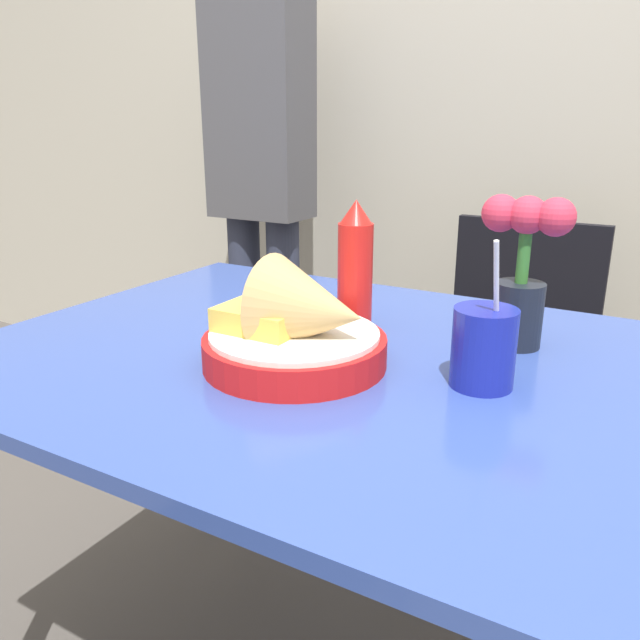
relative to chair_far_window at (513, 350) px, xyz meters
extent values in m
cube|color=#B7B2A3|center=(-0.11, 0.41, 0.80)|extent=(7.00, 0.06, 2.60)
cube|color=#334C9E|center=(-0.11, -0.81, 0.23)|extent=(1.17, 0.87, 0.02)
cylinder|color=black|center=(-0.64, -0.44, -0.14)|extent=(0.05, 0.05, 0.71)
cylinder|color=black|center=(-0.18, -0.27, -0.29)|extent=(0.03, 0.03, 0.41)
cylinder|color=black|center=(0.18, -0.27, -0.29)|extent=(0.03, 0.03, 0.41)
cylinder|color=black|center=(-0.18, 0.09, -0.29)|extent=(0.03, 0.03, 0.41)
cylinder|color=black|center=(0.18, 0.09, -0.29)|extent=(0.03, 0.03, 0.41)
cube|color=black|center=(0.00, -0.09, -0.07)|extent=(0.40, 0.40, 0.02)
cube|color=black|center=(0.00, 0.09, 0.14)|extent=(0.40, 0.03, 0.41)
cylinder|color=red|center=(-0.14, -0.89, 0.26)|extent=(0.28, 0.28, 0.05)
cylinder|color=white|center=(-0.14, -0.89, 0.29)|extent=(0.26, 0.26, 0.01)
cone|color=tan|center=(-0.11, -0.89, 0.33)|extent=(0.15, 0.15, 0.15)
cube|color=#E5C14C|center=(-0.19, -0.90, 0.31)|extent=(0.13, 0.10, 0.04)
cylinder|color=red|center=(-0.14, -0.68, 0.33)|extent=(0.06, 0.06, 0.19)
cone|color=red|center=(-0.14, -0.68, 0.45)|extent=(0.06, 0.06, 0.04)
cylinder|color=#192399|center=(0.13, -0.82, 0.30)|extent=(0.09, 0.09, 0.11)
cylinder|color=black|center=(0.13, -0.82, 0.29)|extent=(0.08, 0.08, 0.09)
cylinder|color=white|center=(0.14, -0.82, 0.35)|extent=(0.01, 0.08, 0.21)
cylinder|color=black|center=(0.13, -0.63, 0.29)|extent=(0.08, 0.08, 0.11)
cylinder|color=#33722D|center=(0.13, -0.63, 0.40)|extent=(0.02, 0.02, 0.10)
sphere|color=#DB334C|center=(0.13, -0.63, 0.46)|extent=(0.06, 0.06, 0.06)
sphere|color=#DB334C|center=(0.09, -0.63, 0.46)|extent=(0.06, 0.06, 0.06)
sphere|color=#DB334C|center=(0.17, -0.63, 0.46)|extent=(0.06, 0.06, 0.06)
cylinder|color=#2D3347|center=(-0.95, 0.07, -0.10)|extent=(0.11, 0.11, 0.79)
cylinder|color=#2D3347|center=(-0.79, 0.07, -0.10)|extent=(0.11, 0.11, 0.79)
cube|color=#4C4C51|center=(-0.87, 0.07, 0.62)|extent=(0.32, 0.18, 0.66)
camera|label=1|loc=(0.33, -1.64, 0.60)|focal=35.00mm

